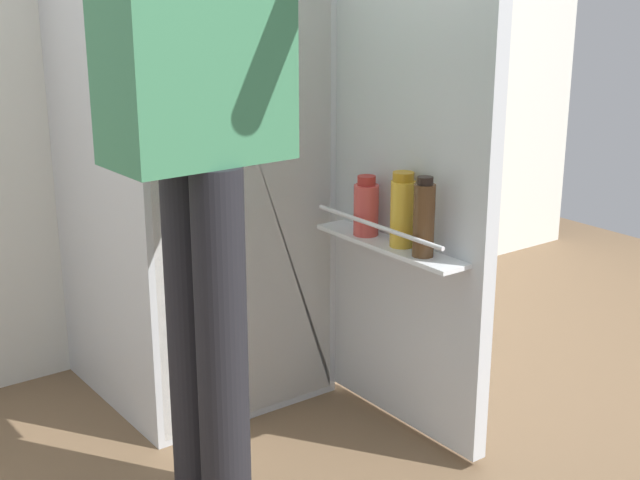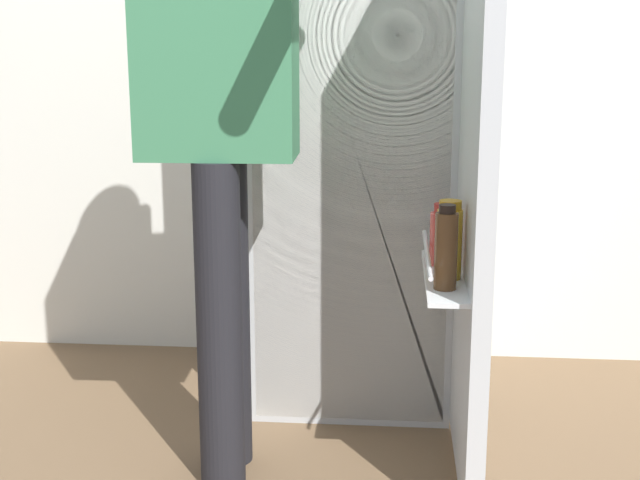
# 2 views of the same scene
# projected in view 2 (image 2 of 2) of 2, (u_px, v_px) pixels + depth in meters

# --- Properties ---
(ground_plane) EXTENTS (5.08, 5.08, 0.00)m
(ground_plane) POSITION_uv_depth(u_px,v_px,m) (344.00, 463.00, 2.49)
(ground_plane) COLOR brown
(refrigerator) EXTENTS (0.66, 1.25, 1.78)m
(refrigerator) POSITION_uv_depth(u_px,v_px,m) (362.00, 128.00, 2.80)
(refrigerator) COLOR silver
(refrigerator) RESTS_ON ground_plane
(person) EXTENTS (0.54, 0.72, 1.75)m
(person) POSITION_uv_depth(u_px,v_px,m) (222.00, 87.00, 2.21)
(person) COLOR black
(person) RESTS_ON ground_plane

